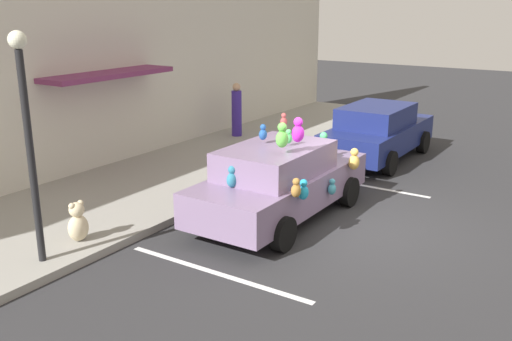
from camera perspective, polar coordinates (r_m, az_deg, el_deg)
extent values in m
plane|color=#2D2D30|center=(11.48, 9.50, -5.48)|extent=(60.00, 60.00, 0.00)
cube|color=gray|center=(14.06, -9.41, -1.01)|extent=(24.00, 4.00, 0.15)
cube|color=beige|center=(15.02, -16.18, 11.84)|extent=(24.00, 0.30, 6.40)
cube|color=#722D58|center=(14.65, -14.64, 9.29)|extent=(3.60, 1.10, 0.12)
cube|color=silver|center=(14.06, 10.02, -1.36)|extent=(0.12, 3.60, 0.01)
cube|color=silver|center=(9.47, -4.01, -10.17)|extent=(0.12, 3.60, 0.01)
cube|color=gray|center=(11.57, 2.49, -1.68)|extent=(4.51, 1.77, 0.68)
cube|color=gray|center=(11.21, 1.94, 1.04)|extent=(2.34, 1.56, 0.56)
cylinder|color=black|center=(13.25, 2.28, -0.78)|extent=(0.64, 0.22, 0.64)
cylinder|color=black|center=(12.48, 9.27, -2.09)|extent=(0.64, 0.22, 0.64)
cylinder|color=black|center=(11.07, -5.22, -4.37)|extent=(0.64, 0.22, 0.64)
cylinder|color=black|center=(10.13, 2.72, -6.33)|extent=(0.64, 0.22, 0.64)
ellipsoid|color=teal|center=(10.43, -2.39, -0.94)|extent=(0.24, 0.20, 0.28)
sphere|color=teal|center=(10.38, -2.40, 0.08)|extent=(0.15, 0.15, 0.15)
ellipsoid|color=#EEB952|center=(12.17, 9.76, 0.82)|extent=(0.27, 0.22, 0.32)
sphere|color=#EEB952|center=(12.12, 9.81, 1.82)|extent=(0.17, 0.17, 0.17)
ellipsoid|color=#2457A6|center=(11.32, 0.70, 3.62)|extent=(0.19, 0.15, 0.22)
sphere|color=#2457A6|center=(11.29, 0.71, 4.37)|extent=(0.12, 0.12, 0.12)
ellipsoid|color=teal|center=(11.45, 7.60, -1.86)|extent=(0.19, 0.16, 0.23)
sphere|color=teal|center=(11.40, 7.63, -1.11)|extent=(0.12, 0.12, 0.12)
ellipsoid|color=#52D767|center=(11.17, 3.27, 3.20)|extent=(0.17, 0.14, 0.20)
sphere|color=#52D767|center=(11.14, 3.28, 3.87)|extent=(0.11, 0.11, 0.11)
ellipsoid|color=olive|center=(10.48, 0.89, -1.00)|extent=(0.20, 0.16, 0.23)
sphere|color=olive|center=(10.43, 0.90, -0.16)|extent=(0.12, 0.12, 0.12)
ellipsoid|color=tan|center=(12.89, 2.87, 2.26)|extent=(0.18, 0.14, 0.21)
sphere|color=tan|center=(12.85, 2.88, 2.88)|extent=(0.11, 0.11, 0.11)
ellipsoid|color=teal|center=(12.71, 7.71, 1.98)|extent=(0.19, 0.16, 0.23)
sphere|color=teal|center=(12.67, 7.74, 2.67)|extent=(0.12, 0.12, 0.12)
ellipsoid|color=#EB2CE8|center=(10.64, 4.22, 3.69)|extent=(0.27, 0.22, 0.32)
sphere|color=#EB2CE8|center=(10.59, 4.24, 4.86)|extent=(0.17, 0.17, 0.17)
ellipsoid|color=#36A4EF|center=(12.40, 6.62, 1.76)|extent=(0.23, 0.19, 0.27)
sphere|color=#36A4EF|center=(12.36, 6.65, 2.59)|extent=(0.15, 0.15, 0.15)
ellipsoid|color=#23A5D3|center=(10.32, 4.75, -2.21)|extent=(0.22, 0.18, 0.26)
sphere|color=#23A5D3|center=(10.26, 4.78, -1.25)|extent=(0.14, 0.14, 0.14)
ellipsoid|color=#B17E39|center=(10.07, 4.01, -2.03)|extent=(0.21, 0.17, 0.25)
sphere|color=#B17E39|center=(10.02, 4.03, -1.12)|extent=(0.13, 0.13, 0.13)
ellipsoid|color=#51D37F|center=(12.94, 6.75, 2.49)|extent=(0.27, 0.22, 0.32)
sphere|color=#51D37F|center=(12.88, 6.78, 3.46)|extent=(0.17, 0.17, 0.17)
ellipsoid|color=#B04B4A|center=(12.04, 2.79, 4.89)|extent=(0.17, 0.14, 0.20)
sphere|color=#B04B4A|center=(12.01, 2.79, 5.53)|extent=(0.11, 0.11, 0.11)
ellipsoid|color=#67D84E|center=(10.53, 2.62, 3.16)|extent=(0.27, 0.22, 0.32)
sphere|color=#67D84E|center=(10.48, 2.64, 4.34)|extent=(0.17, 0.17, 0.17)
ellipsoid|color=#4EE775|center=(12.43, 7.27, 1.69)|extent=(0.20, 0.16, 0.24)
sphere|color=#4EE775|center=(12.39, 7.30, 2.42)|extent=(0.13, 0.13, 0.13)
cube|color=navy|center=(16.34, 12.11, 3.35)|extent=(4.39, 1.75, 0.68)
cube|color=navy|center=(16.01, 11.95, 5.37)|extent=(2.28, 1.54, 0.56)
cylinder|color=black|center=(17.96, 11.05, 3.52)|extent=(0.64, 0.22, 0.64)
cylinder|color=black|center=(17.40, 16.37, 2.74)|extent=(0.64, 0.22, 0.64)
cylinder|color=black|center=(15.53, 7.19, 1.69)|extent=(0.64, 0.22, 0.64)
cylinder|color=black|center=(14.88, 13.23, 0.72)|extent=(0.64, 0.22, 0.64)
ellipsoid|color=beige|center=(10.67, -17.34, -5.49)|extent=(0.39, 0.32, 0.48)
sphere|color=beige|center=(10.55, -17.49, -3.75)|extent=(0.27, 0.27, 0.27)
sphere|color=beige|center=(10.46, -17.94, -3.41)|extent=(0.11, 0.11, 0.11)
sphere|color=beige|center=(10.58, -17.14, -3.12)|extent=(0.11, 0.11, 0.11)
cylinder|color=black|center=(9.61, -21.54, 0.94)|extent=(0.12, 0.12, 3.42)
sphere|color=#EAEACC|center=(9.33, -22.75, 11.96)|extent=(0.28, 0.28, 0.28)
cylinder|color=#3A2690|center=(18.15, -1.94, 5.72)|extent=(0.32, 0.32, 1.43)
sphere|color=tan|center=(18.01, -1.97, 8.35)|extent=(0.25, 0.25, 0.25)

